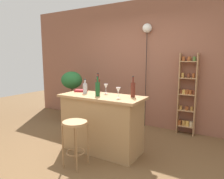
# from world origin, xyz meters

# --- Properties ---
(ground) EXTENTS (12.00, 12.00, 0.00)m
(ground) POSITION_xyz_m (0.00, 0.00, 0.00)
(ground) COLOR brown
(back_wall) EXTENTS (6.40, 0.10, 2.80)m
(back_wall) POSITION_xyz_m (0.00, 1.95, 1.40)
(back_wall) COLOR #8C5642
(back_wall) RESTS_ON ground
(kitchen_counter) EXTENTS (1.40, 0.60, 0.94)m
(kitchen_counter) POSITION_xyz_m (0.00, 0.30, 0.47)
(kitchen_counter) COLOR #A87F51
(kitchen_counter) RESTS_ON ground
(bar_stool) EXTENTS (0.34, 0.34, 0.66)m
(bar_stool) POSITION_xyz_m (-0.03, -0.33, 0.50)
(bar_stool) COLOR #997047
(bar_stool) RESTS_ON ground
(spice_shelf) EXTENTS (0.34, 0.15, 1.63)m
(spice_shelf) POSITION_xyz_m (1.05, 1.80, 0.80)
(spice_shelf) COLOR tan
(spice_shelf) RESTS_ON ground
(plant_stool) EXTENTS (0.35, 0.35, 0.50)m
(plant_stool) POSITION_xyz_m (-1.42, 1.19, 0.25)
(plant_stool) COLOR #2D2823
(plant_stool) RESTS_ON ground
(potted_plant) EXTENTS (0.50, 0.45, 0.73)m
(potted_plant) POSITION_xyz_m (-1.42, 1.19, 0.97)
(potted_plant) COLOR #514C47
(potted_plant) RESTS_ON plant_stool
(bottle_wine_red) EXTENTS (0.07, 0.07, 0.33)m
(bottle_wine_red) POSITION_xyz_m (0.50, 0.43, 1.06)
(bottle_wine_red) COLOR #5B2319
(bottle_wine_red) RESTS_ON kitchen_counter
(bottle_olive_oil) EXTENTS (0.07, 0.07, 0.32)m
(bottle_olive_oil) POSITION_xyz_m (-0.02, 0.22, 1.06)
(bottle_olive_oil) COLOR #194C23
(bottle_olive_oil) RESTS_ON kitchen_counter
(bottle_sauce_amber) EXTENTS (0.07, 0.07, 0.34)m
(bottle_sauce_amber) POSITION_xyz_m (-0.20, 0.49, 1.07)
(bottle_sauce_amber) COLOR #5B2319
(bottle_sauce_amber) RESTS_ON kitchen_counter
(bottle_spirits_clear) EXTENTS (0.07, 0.07, 0.25)m
(bottle_spirits_clear) POSITION_xyz_m (-0.35, 0.32, 1.03)
(bottle_spirits_clear) COLOR #B2B2B7
(bottle_spirits_clear) RESTS_ON kitchen_counter
(wine_glass_left) EXTENTS (0.07, 0.07, 0.16)m
(wine_glass_left) POSITION_xyz_m (0.33, 0.26, 1.05)
(wine_glass_left) COLOR silver
(wine_glass_left) RESTS_ON kitchen_counter
(wine_glass_center) EXTENTS (0.07, 0.07, 0.16)m
(wine_glass_center) POSITION_xyz_m (-0.04, 0.50, 1.05)
(wine_glass_center) COLOR silver
(wine_glass_center) RESTS_ON kitchen_counter
(cookbook) EXTENTS (0.25, 0.22, 0.03)m
(cookbook) POSITION_xyz_m (-0.54, 0.44, 0.95)
(cookbook) COLOR maroon
(cookbook) RESTS_ON kitchen_counter
(pendant_globe_light) EXTENTS (0.20, 0.20, 2.27)m
(pendant_globe_light) POSITION_xyz_m (0.16, 1.84, 2.13)
(pendant_globe_light) COLOR black
(pendant_globe_light) RESTS_ON ground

